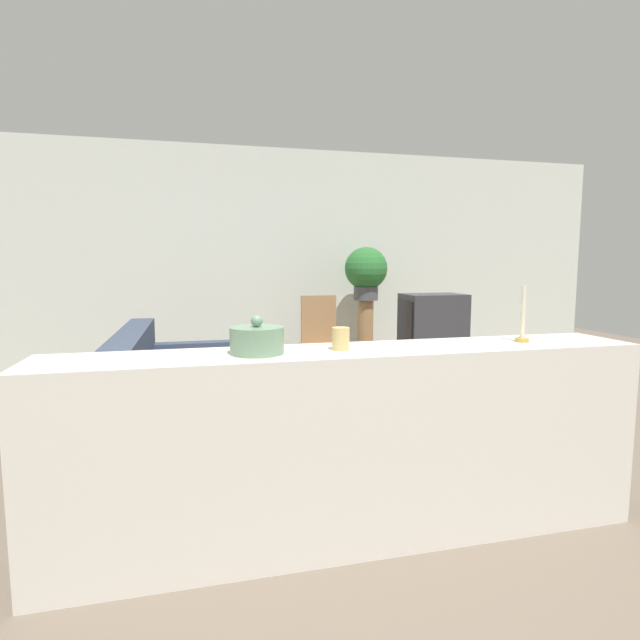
# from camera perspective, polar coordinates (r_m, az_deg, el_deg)

# --- Properties ---
(ground_plane) EXTENTS (14.00, 14.00, 0.00)m
(ground_plane) POSITION_cam_1_polar(r_m,az_deg,el_deg) (2.98, 1.87, -20.63)
(ground_plane) COLOR #756656
(wall_back) EXTENTS (9.00, 0.06, 2.70)m
(wall_back) POSITION_cam_1_polar(r_m,az_deg,el_deg) (6.02, -7.14, 6.41)
(wall_back) COLOR silver
(wall_back) RESTS_ON ground_plane
(couch) EXTENTS (0.95, 2.05, 0.85)m
(couch) POSITION_cam_1_polar(r_m,az_deg,el_deg) (3.93, -15.83, -9.35)
(couch) COLOR #384256
(couch) RESTS_ON ground_plane
(tv_stand) EXTENTS (0.85, 0.49, 0.48)m
(tv_stand) POSITION_cam_1_polar(r_m,az_deg,el_deg) (5.11, 12.62, -6.27)
(tv_stand) COLOR #9E754C
(tv_stand) RESTS_ON ground_plane
(television) EXTENTS (0.60, 0.41, 0.58)m
(television) POSITION_cam_1_polar(r_m,az_deg,el_deg) (5.02, 12.71, -0.38)
(television) COLOR #333338
(television) RESTS_ON tv_stand
(wooden_chair) EXTENTS (0.44, 0.44, 1.00)m
(wooden_chair) POSITION_cam_1_polar(r_m,az_deg,el_deg) (5.45, 0.13, -2.03)
(wooden_chair) COLOR #9E754C
(wooden_chair) RESTS_ON ground_plane
(plant_stand) EXTENTS (0.18, 0.18, 0.93)m
(plant_stand) POSITION_cam_1_polar(r_m,az_deg,el_deg) (5.91, 5.20, -2.20)
(plant_stand) COLOR #9E754C
(plant_stand) RESTS_ON ground_plane
(potted_plant) EXTENTS (0.50, 0.50, 0.62)m
(potted_plant) POSITION_cam_1_polar(r_m,az_deg,el_deg) (5.84, 5.29, 5.62)
(potted_plant) COLOR #4C4C51
(potted_plant) RESTS_ON plant_stand
(foreground_counter) EXTENTS (2.91, 0.44, 0.95)m
(foreground_counter) POSITION_cam_1_polar(r_m,az_deg,el_deg) (2.52, 3.89, -14.06)
(foreground_counter) COLOR silver
(foreground_counter) RESTS_ON ground_plane
(decorative_bowl) EXTENTS (0.25, 0.25, 0.18)m
(decorative_bowl) POSITION_cam_1_polar(r_m,az_deg,el_deg) (2.29, -7.22, -2.27)
(decorative_bowl) COLOR gray
(decorative_bowl) RESTS_ON foreground_counter
(candle_jar) EXTENTS (0.08, 0.08, 0.11)m
(candle_jar) POSITION_cam_1_polar(r_m,az_deg,el_deg) (2.37, 2.38, -2.14)
(candle_jar) COLOR tan
(candle_jar) RESTS_ON foreground_counter
(candlestick) EXTENTS (0.07, 0.07, 0.29)m
(candlestick) POSITION_cam_1_polar(r_m,az_deg,el_deg) (2.80, 22.14, -0.31)
(candlestick) COLOR #B7933D
(candlestick) RESTS_ON foreground_counter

